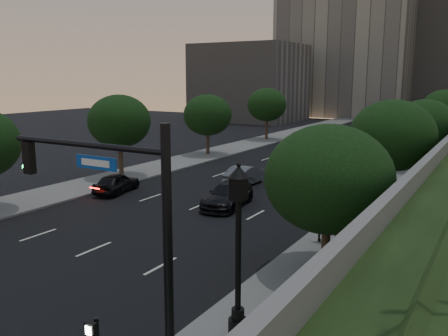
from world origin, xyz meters
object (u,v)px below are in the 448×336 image
Objects in this scene: street_lamp at (238,260)px; pedestrian_a at (310,293)px; sedan_far_right at (362,151)px; sedan_near_left at (117,183)px; sedan_mid_left at (246,175)px; sedan_far_left at (326,134)px; sedan_near_right at (228,195)px; traffic_signal_mast at (134,250)px; pedestrian_b at (339,233)px; pedestrian_c at (323,223)px.

street_lamp reaches higher than pedestrian_a.
sedan_far_right is (-5.74, 35.89, -1.90)m from street_lamp.
sedan_near_left is 0.93× the size of sedan_mid_left.
sedan_near_left is at bearing 47.81° from sedan_mid_left.
sedan_mid_left is at bearing 96.69° from sedan_far_left.
sedan_near_right is (-8.09, 13.18, -1.89)m from street_lamp.
traffic_signal_mast reaches higher than sedan_mid_left.
pedestrian_a is 0.94× the size of pedestrian_b.
sedan_far_right is (-4.38, 38.95, -2.94)m from traffic_signal_mast.
sedan_near_left is at bearing -17.05° from pedestrian_b.
sedan_mid_left is at bearing 111.29° from traffic_signal_mast.
sedan_near_left is 2.26× the size of pedestrian_c.
sedan_far_right is at bearing -93.53° from pedestrian_c.
pedestrian_a is (18.12, -9.87, 0.20)m from sedan_near_left.
street_lamp reaches higher than sedan_near_left.
street_lamp is at bearing 105.58° from sedan_far_left.
traffic_signal_mast is 4.29× the size of pedestrian_b.
sedan_mid_left is 2.95× the size of pedestrian_a.
pedestrian_c is at bearing 135.63° from sedan_mid_left.
pedestrian_c reaches higher than sedan_far_left.
sedan_far_left is 3.47× the size of pedestrian_b.
sedan_near_left is 0.98× the size of sedan_far_right.
traffic_signal_mast is 21.92m from sedan_near_left.
sedan_near_left is at bearing 177.66° from sedan_near_right.
traffic_signal_mast is at bearing 103.22° from sedan_far_left.
street_lamp is 1.09× the size of sedan_near_right.
sedan_far_left is (3.16, 35.33, 0.07)m from sedan_near_left.
sedan_near_left is 2.58× the size of pedestrian_b.
sedan_near_right is 3.15× the size of pedestrian_b.
sedan_mid_left is 2.44× the size of pedestrian_c.
sedan_near_right is 1.19× the size of sedan_far_right.
sedan_far_right is 34.20m from pedestrian_a.
street_lamp is 9.06m from pedestrian_b.
sedan_far_right is 2.80× the size of pedestrian_a.
traffic_signal_mast is 4.56× the size of pedestrian_a.
traffic_signal_mast is at bearing 62.72° from pedestrian_a.
sedan_mid_left is at bearing 117.56° from street_lamp.
sedan_far_left reaches higher than sedan_far_right.
pedestrian_c reaches higher than sedan_near_right.
pedestrian_c is at bearing -40.32° from pedestrian_b.
traffic_signal_mast is 3.77× the size of pedestrian_c.
street_lamp is (1.36, 3.07, -1.04)m from traffic_signal_mast.
sedan_mid_left is 2.78× the size of pedestrian_b.
pedestrian_c reaches higher than pedestrian_a.
pedestrian_c is (12.90, -38.07, 0.29)m from sedan_far_left.
pedestrian_b is at bearing 130.85° from pedestrian_c.
sedan_near_right is (8.60, 0.86, 0.03)m from sedan_near_left.
traffic_signal_mast is 17.83m from sedan_near_right.
sedan_near_left is 0.82× the size of sedan_near_right.
sedan_near_left is 35.47m from sedan_far_left.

